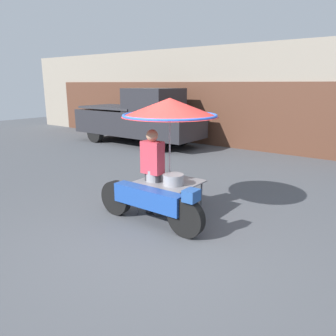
% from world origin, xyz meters
% --- Properties ---
extents(ground_plane, '(36.00, 36.00, 0.00)m').
position_xyz_m(ground_plane, '(0.00, 0.00, 0.00)').
color(ground_plane, '#4C4F54').
extents(shopfront_building, '(28.00, 2.06, 3.61)m').
position_xyz_m(shopfront_building, '(0.00, 8.39, 1.80)').
color(shopfront_building, gray).
rests_on(shopfront_building, ground).
extents(vendor_motorcycle_cart, '(2.13, 1.64, 2.06)m').
position_xyz_m(vendor_motorcycle_cart, '(-0.43, 0.88, 1.52)').
color(vendor_motorcycle_cart, black).
rests_on(vendor_motorcycle_cart, ground).
extents(vendor_person, '(0.38, 0.22, 1.54)m').
position_xyz_m(vendor_person, '(-0.68, 0.79, 0.85)').
color(vendor_person, '#2D2D33').
rests_on(vendor_person, ground).
extents(pickup_truck, '(5.22, 1.83, 2.13)m').
position_xyz_m(pickup_truck, '(-5.54, 5.94, 1.00)').
color(pickup_truck, black).
rests_on(pickup_truck, ground).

